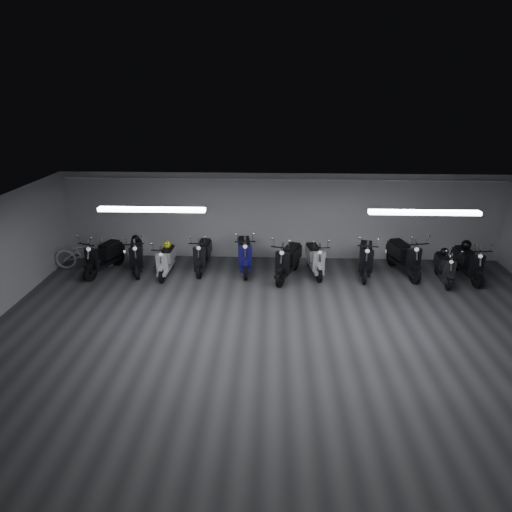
{
  "coord_description": "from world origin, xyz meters",
  "views": [
    {
      "loc": [
        -0.31,
        -8.08,
        5.33
      ],
      "look_at": [
        -0.73,
        2.5,
        1.05
      ],
      "focal_mm": 29.86,
      "sensor_mm": 36.0,
      "label": 1
    }
  ],
  "objects_px": {
    "scooter_5": "(288,255)",
    "scooter_10": "(469,257)",
    "bicycle": "(85,250)",
    "helmet_2": "(444,252)",
    "scooter_1": "(136,250)",
    "scooter_8": "(405,251)",
    "scooter_3": "(202,250)",
    "scooter_7": "(366,253)",
    "scooter_0": "(103,251)",
    "scooter_6": "(315,254)",
    "scooter_9": "(445,263)",
    "helmet_0": "(135,239)",
    "scooter_4": "(244,248)",
    "helmet_1": "(466,245)",
    "helmet_3": "(167,245)",
    "scooter_2": "(166,256)"
  },
  "relations": [
    {
      "from": "scooter_6",
      "to": "helmet_1",
      "type": "height_order",
      "value": "scooter_6"
    },
    {
      "from": "scooter_8",
      "to": "helmet_0",
      "type": "bearing_deg",
      "value": 165.32
    },
    {
      "from": "helmet_1",
      "to": "scooter_5",
      "type": "bearing_deg",
      "value": -175.67
    },
    {
      "from": "scooter_7",
      "to": "helmet_0",
      "type": "bearing_deg",
      "value": -171.45
    },
    {
      "from": "scooter_1",
      "to": "scooter_4",
      "type": "height_order",
      "value": "scooter_4"
    },
    {
      "from": "scooter_3",
      "to": "scooter_7",
      "type": "xyz_separation_m",
      "value": [
        4.9,
        -0.17,
        0.04
      ]
    },
    {
      "from": "scooter_9",
      "to": "scooter_10",
      "type": "bearing_deg",
      "value": 22.73
    },
    {
      "from": "scooter_3",
      "to": "helmet_0",
      "type": "distance_m",
      "value": 2.08
    },
    {
      "from": "scooter_10",
      "to": "helmet_2",
      "type": "bearing_deg",
      "value": 176.29
    },
    {
      "from": "scooter_3",
      "to": "scooter_2",
      "type": "bearing_deg",
      "value": -156.78
    },
    {
      "from": "scooter_0",
      "to": "scooter_1",
      "type": "height_order",
      "value": "scooter_0"
    },
    {
      "from": "scooter_8",
      "to": "scooter_3",
      "type": "bearing_deg",
      "value": 165.79
    },
    {
      "from": "scooter_5",
      "to": "scooter_9",
      "type": "xyz_separation_m",
      "value": [
        4.48,
        -0.1,
        -0.13
      ]
    },
    {
      "from": "scooter_1",
      "to": "scooter_7",
      "type": "height_order",
      "value": "scooter_7"
    },
    {
      "from": "scooter_1",
      "to": "scooter_4",
      "type": "distance_m",
      "value": 3.27
    },
    {
      "from": "scooter_3",
      "to": "helmet_2",
      "type": "distance_m",
      "value": 7.1
    },
    {
      "from": "helmet_3",
      "to": "bicycle",
      "type": "bearing_deg",
      "value": 175.52
    },
    {
      "from": "bicycle",
      "to": "helmet_2",
      "type": "distance_m",
      "value": 10.75
    },
    {
      "from": "scooter_1",
      "to": "scooter_8",
      "type": "bearing_deg",
      "value": -14.9
    },
    {
      "from": "scooter_0",
      "to": "scooter_5",
      "type": "distance_m",
      "value": 5.54
    },
    {
      "from": "scooter_5",
      "to": "scooter_9",
      "type": "relative_size",
      "value": 1.22
    },
    {
      "from": "scooter_0",
      "to": "helmet_1",
      "type": "height_order",
      "value": "scooter_0"
    },
    {
      "from": "scooter_6",
      "to": "scooter_1",
      "type": "bearing_deg",
      "value": 171.24
    },
    {
      "from": "bicycle",
      "to": "helmet_0",
      "type": "distance_m",
      "value": 1.64
    },
    {
      "from": "scooter_6",
      "to": "scooter_9",
      "type": "height_order",
      "value": "scooter_6"
    },
    {
      "from": "scooter_4",
      "to": "bicycle",
      "type": "height_order",
      "value": "scooter_4"
    },
    {
      "from": "scooter_0",
      "to": "helmet_1",
      "type": "xyz_separation_m",
      "value": [
        10.75,
        0.25,
        0.27
      ]
    },
    {
      "from": "scooter_10",
      "to": "scooter_8",
      "type": "bearing_deg",
      "value": 166.06
    },
    {
      "from": "scooter_5",
      "to": "scooter_10",
      "type": "bearing_deg",
      "value": 22.7
    },
    {
      "from": "bicycle",
      "to": "helmet_2",
      "type": "xyz_separation_m",
      "value": [
        10.74,
        -0.39,
        0.26
      ]
    },
    {
      "from": "scooter_9",
      "to": "helmet_1",
      "type": "height_order",
      "value": "scooter_9"
    },
    {
      "from": "bicycle",
      "to": "helmet_1",
      "type": "height_order",
      "value": "bicycle"
    },
    {
      "from": "scooter_3",
      "to": "helmet_3",
      "type": "xyz_separation_m",
      "value": [
        -1.03,
        -0.17,
        0.21
      ]
    },
    {
      "from": "scooter_4",
      "to": "scooter_0",
      "type": "bearing_deg",
      "value": 178.63
    },
    {
      "from": "scooter_2",
      "to": "scooter_6",
      "type": "relative_size",
      "value": 0.95
    },
    {
      "from": "scooter_3",
      "to": "helmet_2",
      "type": "xyz_separation_m",
      "value": [
        7.09,
        -0.35,
        0.18
      ]
    },
    {
      "from": "scooter_6",
      "to": "scooter_7",
      "type": "relative_size",
      "value": 0.91
    },
    {
      "from": "scooter_2",
      "to": "helmet_1",
      "type": "xyz_separation_m",
      "value": [
        8.83,
        0.32,
        0.36
      ]
    },
    {
      "from": "helmet_3",
      "to": "scooter_4",
      "type": "bearing_deg",
      "value": 4.39
    },
    {
      "from": "scooter_2",
      "to": "helmet_2",
      "type": "bearing_deg",
      "value": 1.81
    },
    {
      "from": "scooter_10",
      "to": "helmet_2",
      "type": "height_order",
      "value": "scooter_10"
    },
    {
      "from": "helmet_2",
      "to": "scooter_1",
      "type": "bearing_deg",
      "value": 178.78
    },
    {
      "from": "bicycle",
      "to": "scooter_10",
      "type": "bearing_deg",
      "value": -100.72
    },
    {
      "from": "scooter_0",
      "to": "scooter_2",
      "type": "height_order",
      "value": "scooter_0"
    },
    {
      "from": "scooter_2",
      "to": "bicycle",
      "type": "distance_m",
      "value": 2.65
    },
    {
      "from": "scooter_1",
      "to": "scooter_9",
      "type": "height_order",
      "value": "scooter_1"
    },
    {
      "from": "scooter_0",
      "to": "scooter_1",
      "type": "xyz_separation_m",
      "value": [
        0.96,
        0.17,
        -0.02
      ]
    },
    {
      "from": "scooter_8",
      "to": "scooter_9",
      "type": "height_order",
      "value": "scooter_8"
    },
    {
      "from": "scooter_0",
      "to": "scooter_10",
      "type": "relative_size",
      "value": 1.04
    },
    {
      "from": "scooter_5",
      "to": "helmet_3",
      "type": "height_order",
      "value": "scooter_5"
    }
  ]
}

